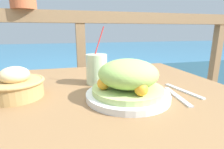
# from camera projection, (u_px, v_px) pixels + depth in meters

# --- Properties ---
(patio_table) EXTENTS (1.04, 0.97, 0.72)m
(patio_table) POSITION_uv_depth(u_px,v_px,m) (103.00, 115.00, 0.67)
(patio_table) COLOR olive
(patio_table) RESTS_ON ground_plane
(railing_fence) EXTENTS (2.80, 0.08, 1.09)m
(railing_fence) POSITION_uv_depth(u_px,v_px,m) (81.00, 47.00, 1.41)
(railing_fence) COLOR #937551
(railing_fence) RESTS_ON ground_plane
(sea_backdrop) EXTENTS (12.00, 4.00, 0.54)m
(sea_backdrop) POSITION_uv_depth(u_px,v_px,m) (72.00, 62.00, 3.89)
(sea_backdrop) COLOR teal
(sea_backdrop) RESTS_ON ground_plane
(salad_plate) EXTENTS (0.28, 0.28, 0.13)m
(salad_plate) POSITION_uv_depth(u_px,v_px,m) (128.00, 82.00, 0.58)
(salad_plate) COLOR silver
(salad_plate) RESTS_ON patio_table
(drink_glass) EXTENTS (0.09, 0.09, 0.24)m
(drink_glass) POSITION_uv_depth(u_px,v_px,m) (97.00, 69.00, 0.74)
(drink_glass) COLOR beige
(drink_glass) RESTS_ON patio_table
(bread_basket) EXTENTS (0.18, 0.18, 0.11)m
(bread_basket) POSITION_uv_depth(u_px,v_px,m) (16.00, 85.00, 0.59)
(bread_basket) COLOR tan
(bread_basket) RESTS_ON patio_table
(fork) EXTENTS (0.04, 0.18, 0.00)m
(fork) POSITION_uv_depth(u_px,v_px,m) (177.00, 96.00, 0.61)
(fork) COLOR silver
(fork) RESTS_ON patio_table
(knife) EXTENTS (0.05, 0.18, 0.00)m
(knife) POSITION_uv_depth(u_px,v_px,m) (183.00, 91.00, 0.66)
(knife) COLOR silver
(knife) RESTS_ON patio_table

